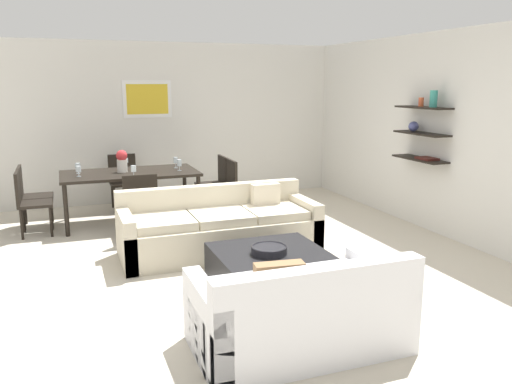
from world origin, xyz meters
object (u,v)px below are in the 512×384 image
decorative_bowl (269,250)px  wine_glass_right_far (176,160)px  dining_chair_foot (140,202)px  coffee_table (270,270)px  dining_chair_left_far (30,192)px  dining_chair_right_far (216,180)px  dining_chair_head (123,178)px  dining_table (130,176)px  wine_glass_right_near (179,163)px  centerpiece_vase (122,161)px  loveseat_white (300,313)px  wine_glass_head (126,161)px  dining_chair_right_near (225,185)px  wine_glass_foot (133,169)px  dining_chair_left_near (28,199)px  wine_glass_left_far (78,166)px  wine_glass_left_near (78,169)px  sofa_beige (220,229)px

decorative_bowl → wine_glass_right_far: (-0.23, 3.26, 0.44)m
dining_chair_foot → coffee_table: bearing=-65.5°
dining_chair_left_far → dining_chair_right_far: size_ratio=1.00×
dining_chair_head → dining_table: bearing=-90.0°
dining_chair_head → wine_glass_right_near: 1.32m
dining_table → centerpiece_vase: bearing=160.7°
decorative_bowl → loveseat_white: bearing=-100.2°
loveseat_white → wine_glass_head: 4.83m
dining_chair_right_near → wine_glass_foot: (-1.38, -0.22, 0.36)m
dining_chair_head → dining_chair_foot: same height
dining_chair_left_near → wine_glass_left_far: size_ratio=5.86×
centerpiece_vase → coffee_table: bearing=-70.9°
loveseat_white → decorative_bowl: loveseat_white is taller
wine_glass_right_far → wine_glass_foot: bearing=-140.5°
dining_table → wine_glass_head: size_ratio=13.53×
dining_chair_right_far → wine_glass_left_near: (-2.09, -0.36, 0.35)m
centerpiece_vase → dining_table: bearing=-19.3°
wine_glass_right_far → centerpiece_vase: 0.81m
dining_chair_head → dining_chair_right_near: bearing=-40.0°
dining_chair_right_near → dining_chair_right_far: bearing=90.0°
decorative_bowl → wine_glass_right_near: size_ratio=2.17×
dining_chair_right_near → dining_table: bearing=170.4°
loveseat_white → decorative_bowl: size_ratio=4.51×
coffee_table → wine_glass_left_far: wine_glass_left_far is taller
decorative_bowl → wine_glass_left_near: (-1.65, 3.01, 0.43)m
dining_chair_right_near → centerpiece_vase: 1.55m
dining_chair_head → wine_glass_left_far: size_ratio=5.86×
dining_chair_right_far → wine_glass_left_far: wine_glass_left_far is taller
dining_chair_left_far → centerpiece_vase: centerpiece_vase is taller
sofa_beige → coffee_table: (0.16, -1.24, -0.10)m
dining_chair_left_far → wine_glass_left_far: size_ratio=5.86×
dining_chair_right_near → centerpiece_vase: bearing=169.7°
wine_glass_right_near → wine_glass_right_far: bearing=90.0°
decorative_bowl → dining_chair_head: dining_chair_head is taller
coffee_table → centerpiece_vase: 3.37m
sofa_beige → centerpiece_vase: bearing=116.1°
dining_chair_head → centerpiece_vase: 0.99m
loveseat_white → wine_glass_right_near: size_ratio=9.77×
dining_chair_head → wine_glass_foot: 1.43m
dining_chair_left_far → sofa_beige: bearing=-43.3°
wine_glass_foot → dining_chair_left_near: bearing=170.8°
loveseat_white → dining_chair_head: size_ratio=1.83×
sofa_beige → coffee_table: 1.25m
wine_glass_head → wine_glass_right_far: 0.78m
dining_chair_right_far → dining_chair_head: bearing=153.4°
dining_chair_right_near → wine_glass_head: wine_glass_head is taller
dining_chair_right_far → dining_chair_foot: bearing=-140.0°
loveseat_white → wine_glass_left_far: size_ratio=10.75×
wine_glass_foot → wine_glass_right_far: bearing=39.5°
centerpiece_vase → sofa_beige: bearing=-63.9°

